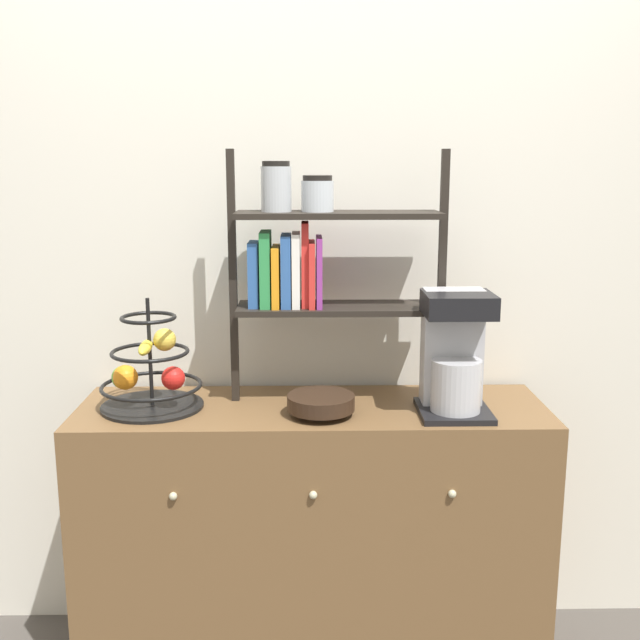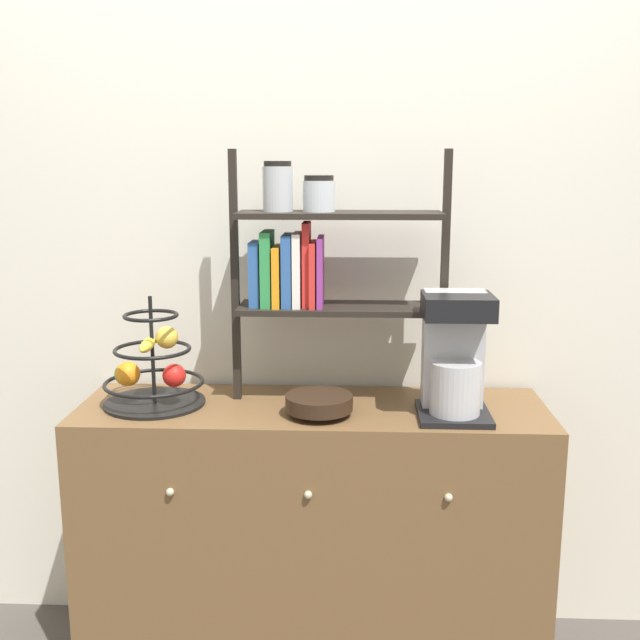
% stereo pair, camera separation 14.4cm
% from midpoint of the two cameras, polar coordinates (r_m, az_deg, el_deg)
% --- Properties ---
extents(wall_back, '(7.00, 0.05, 2.60)m').
position_cam_midpoint_polar(wall_back, '(2.52, 1.36, 4.59)').
color(wall_back, silver).
rests_on(wall_back, ground_plane).
extents(sideboard, '(1.46, 0.46, 0.87)m').
position_cam_midpoint_polar(sideboard, '(2.52, 1.13, -16.05)').
color(sideboard, brown).
rests_on(sideboard, ground_plane).
extents(coffee_maker, '(0.21, 0.23, 0.37)m').
position_cam_midpoint_polar(coffee_maker, '(2.27, 12.00, -2.68)').
color(coffee_maker, black).
rests_on(coffee_maker, sideboard).
extents(fruit_stand, '(0.32, 0.32, 0.35)m').
position_cam_midpoint_polar(fruit_stand, '(2.37, -11.04, -3.83)').
color(fruit_stand, black).
rests_on(fruit_stand, sideboard).
extents(wooden_bowl, '(0.20, 0.20, 0.06)m').
position_cam_midpoint_polar(wooden_bowl, '(2.26, 1.76, -6.39)').
color(wooden_bowl, black).
rests_on(wooden_bowl, sideboard).
extents(shelf_hutch, '(0.67, 0.20, 0.79)m').
position_cam_midpoint_polar(shelf_hutch, '(2.32, 0.96, 4.96)').
color(shelf_hutch, black).
rests_on(shelf_hutch, sideboard).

